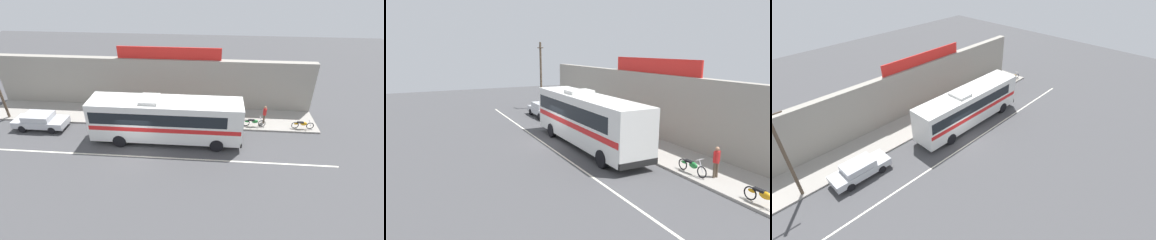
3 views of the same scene
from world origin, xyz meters
TOP-DOWN VIEW (x-y plane):
  - ground_plane at (0.00, 0.00)m, footprint 70.00×70.00m
  - sidewalk_slab at (0.00, 5.20)m, footprint 30.00×3.60m
  - storefront_facade at (0.00, 7.35)m, footprint 30.00×0.70m
  - storefront_billboard at (1.75, 7.35)m, footprint 9.46×0.12m
  - road_center_stripe at (0.00, -0.80)m, footprint 30.00×0.14m
  - intercity_bus at (2.19, 1.52)m, footprint 11.77×2.62m
  - parked_car at (-8.83, 2.46)m, footprint 4.45×1.82m
  - motorcycle_red at (13.54, 3.91)m, footprint 1.88×0.56m
  - motorcycle_blue at (9.45, 3.96)m, footprint 1.97×0.56m
  - pedestrian_far_right at (10.41, 4.63)m, footprint 0.30×0.48m

SIDE VIEW (x-z plane):
  - ground_plane at x=0.00m, z-range 0.00..0.00m
  - road_center_stripe at x=0.00m, z-range 0.00..0.01m
  - sidewalk_slab at x=0.00m, z-range 0.00..0.14m
  - motorcycle_red at x=13.54m, z-range 0.09..1.04m
  - motorcycle_blue at x=9.45m, z-range 0.09..1.04m
  - parked_car at x=-8.83m, z-range 0.05..1.42m
  - pedestrian_far_right at x=10.41m, z-range 0.27..1.91m
  - intercity_bus at x=2.19m, z-range 0.17..3.96m
  - storefront_facade at x=0.00m, z-range 0.00..4.80m
  - storefront_billboard at x=1.75m, z-range 4.80..5.90m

